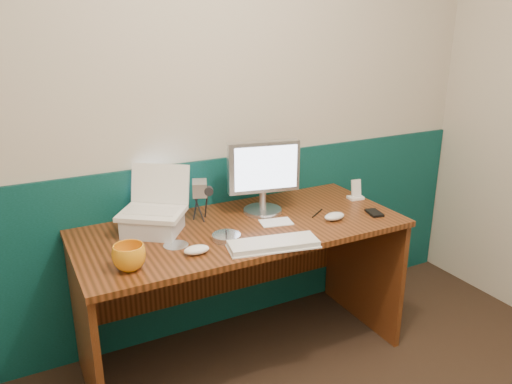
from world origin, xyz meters
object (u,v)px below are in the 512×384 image
monitor (263,178)px  mug (129,257)px  laptop (150,191)px  keyboard (273,245)px  camcorder (200,203)px  desk (243,293)px

monitor → mug: size_ratio=2.76×
laptop → keyboard: size_ratio=0.73×
camcorder → laptop: bearing=-148.7°
laptop → monitor: size_ratio=0.78×
desk → camcorder: bearing=131.9°
keyboard → camcorder: (-0.17, 0.45, 0.08)m
laptop → mug: bearing=-84.8°
keyboard → mug: bearing=-176.3°
desk → mug: (-0.60, -0.20, 0.43)m
desk → keyboard: 0.48m
monitor → keyboard: bearing=-100.2°
desk → camcorder: 0.51m
desk → monitor: 0.60m
desk → laptop: (-0.41, 0.12, 0.58)m
monitor → mug: 0.85m
desk → laptop: bearing=163.8°
desk → laptop: laptop is taller
keyboard → mug: mug is taller
laptop → mug: (-0.19, -0.32, -0.15)m
camcorder → desk: bearing=-27.2°
keyboard → mug: (-0.62, 0.09, 0.04)m
laptop → camcorder: size_ratio=1.62×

